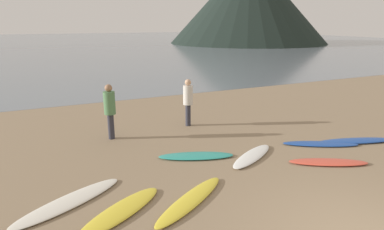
% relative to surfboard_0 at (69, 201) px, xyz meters
% --- Properties ---
extents(ground_plane, '(120.00, 120.00, 0.20)m').
position_rel_surfboard_0_xyz_m(ground_plane, '(4.42, 6.22, -0.14)').
color(ground_plane, '#8C7559').
rests_on(ground_plane, ground).
extents(ocean_water, '(140.00, 100.00, 0.01)m').
position_rel_surfboard_0_xyz_m(ocean_water, '(4.42, 58.82, -0.04)').
color(ocean_water, slate).
rests_on(ocean_water, ground).
extents(headland_hill, '(27.30, 27.30, 14.68)m').
position_rel_surfboard_0_xyz_m(headland_hill, '(34.17, 44.10, 7.30)').
color(headland_hill, black).
rests_on(headland_hill, ground).
extents(surfboard_0, '(2.51, 1.73, 0.07)m').
position_rel_surfboard_0_xyz_m(surfboard_0, '(0.00, 0.00, 0.00)').
color(surfboard_0, silver).
rests_on(surfboard_0, ground).
extents(surfboard_1, '(2.12, 1.66, 0.09)m').
position_rel_surfboard_0_xyz_m(surfboard_1, '(0.91, -0.81, 0.01)').
color(surfboard_1, yellow).
rests_on(surfboard_1, ground).
extents(surfboard_2, '(2.27, 1.71, 0.09)m').
position_rel_surfboard_0_xyz_m(surfboard_2, '(2.32, -1.02, 0.01)').
color(surfboard_2, yellow).
rests_on(surfboard_2, ground).
extents(surfboard_3, '(2.16, 1.28, 0.08)m').
position_rel_surfboard_0_xyz_m(surfboard_3, '(3.45, 1.07, 0.00)').
color(surfboard_3, teal).
rests_on(surfboard_3, ground).
extents(surfboard_4, '(2.04, 1.47, 0.09)m').
position_rel_surfboard_0_xyz_m(surfboard_4, '(4.87, 0.40, 0.01)').
color(surfboard_4, white).
rests_on(surfboard_4, ground).
extents(surfboard_5, '(2.08, 1.39, 0.09)m').
position_rel_surfboard_0_xyz_m(surfboard_5, '(6.47, -0.81, 0.01)').
color(surfboard_5, '#D84C38').
rests_on(surfboard_5, ground).
extents(surfboard_6, '(2.25, 1.49, 0.08)m').
position_rel_surfboard_0_xyz_m(surfboard_6, '(7.33, 0.31, 0.00)').
color(surfboard_6, '#1E479E').
rests_on(surfboard_6, ground).
extents(surfboard_7, '(2.54, 1.25, 0.10)m').
position_rel_surfboard_0_xyz_m(surfboard_7, '(8.54, 0.02, 0.01)').
color(surfboard_7, '#1E479E').
rests_on(surfboard_7, ground).
extents(person_0, '(0.36, 0.36, 1.78)m').
position_rel_surfboard_0_xyz_m(person_0, '(1.63, 3.61, 1.02)').
color(person_0, '#2D2D38').
rests_on(person_0, ground).
extents(person_1, '(0.34, 0.34, 1.71)m').
position_rel_surfboard_0_xyz_m(person_1, '(4.46, 3.85, 0.97)').
color(person_1, '#2D2D38').
rests_on(person_1, ground).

